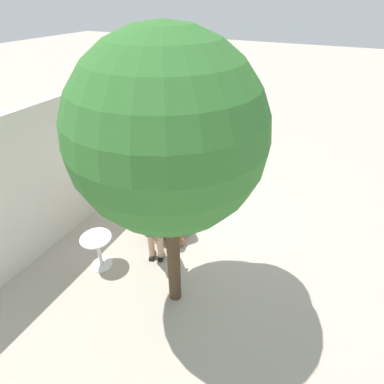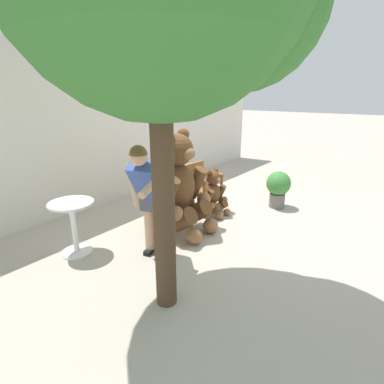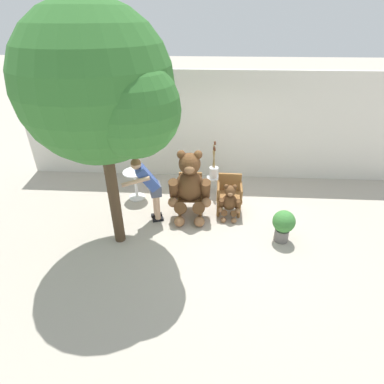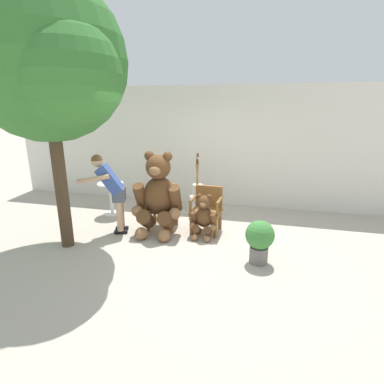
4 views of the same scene
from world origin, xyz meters
TOP-DOWN VIEW (x-y plane):
  - ground_plane at (0.00, 0.00)m, footprint 60.00×60.00m
  - back_wall at (0.00, 2.40)m, footprint 10.00×0.16m
  - wooden_chair_left at (-0.44, 0.63)m, footprint 0.58×0.54m
  - wooden_chair_right at (0.44, 0.63)m, footprint 0.58×0.54m
  - teddy_bear_large at (-0.43, 0.36)m, footprint 0.93×0.89m
  - teddy_bear_small at (0.44, 0.34)m, footprint 0.49×0.47m
  - person_visitor at (-1.27, 0.15)m, footprint 0.75×0.65m
  - white_stool at (0.09, 1.37)m, footprint 0.34×0.34m
  - brush_bucket at (0.09, 1.37)m, footprint 0.22×0.22m
  - round_side_table at (-1.79, 1.04)m, footprint 0.56×0.56m
  - patio_tree at (-1.67, -0.63)m, footprint 2.52×2.40m
  - potted_plant at (1.45, -0.39)m, footprint 0.44×0.44m

SIDE VIEW (x-z plane):
  - ground_plane at x=0.00m, z-range 0.00..0.00m
  - white_stool at x=0.09m, z-range 0.13..0.59m
  - potted_plant at x=1.45m, z-range 0.06..0.74m
  - teddy_bear_small at x=0.44m, z-range -0.01..0.81m
  - round_side_table at x=-1.79m, z-range 0.09..0.81m
  - wooden_chair_left at x=-0.44m, z-range 0.03..0.89m
  - wooden_chair_right at x=0.44m, z-range 0.03..0.89m
  - brush_bucket at x=0.09m, z-range 0.18..1.11m
  - teddy_bear_large at x=-0.43m, z-range -0.02..1.53m
  - person_visitor at x=-1.27m, z-range 0.15..1.65m
  - back_wall at x=0.00m, z-range 0.00..2.80m
  - patio_tree at x=-1.67m, z-range 0.84..5.02m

